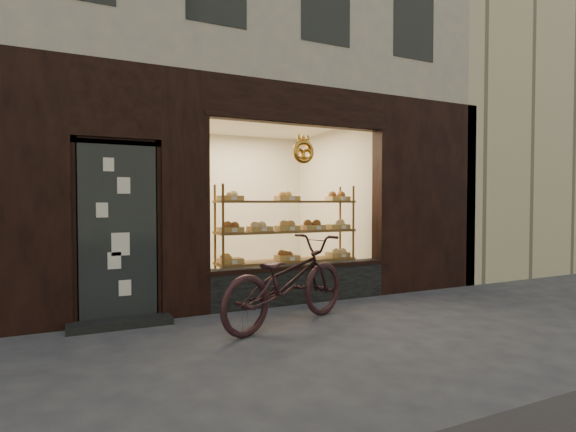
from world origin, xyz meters
TOP-DOWN VIEW (x-y plane):
  - ground at (0.00, 0.00)m, footprint 90.00×90.00m
  - neighbor_right at (9.60, 5.50)m, footprint 12.00×7.00m
  - display_shelf at (0.45, 2.55)m, footprint 2.20×0.45m
  - bicycle at (-0.23, 1.13)m, footprint 2.10×1.36m

SIDE VIEW (x-z plane):
  - ground at x=0.00m, z-range 0.00..0.00m
  - bicycle at x=-0.23m, z-range 0.00..1.04m
  - display_shelf at x=0.45m, z-range 0.00..1.70m
  - neighbor_right at x=9.60m, z-range 0.00..9.00m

